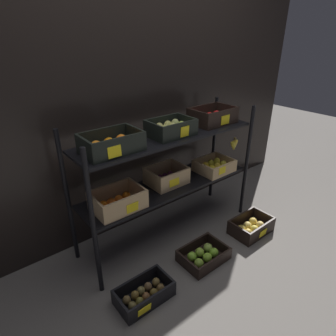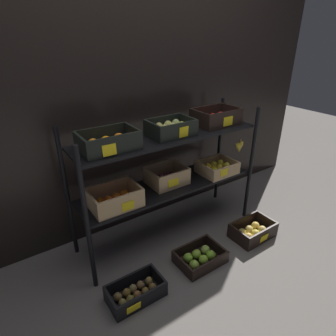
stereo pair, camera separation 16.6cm
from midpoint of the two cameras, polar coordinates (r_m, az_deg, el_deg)
ground_plane at (r=2.60m, az=1.88°, el=-12.54°), size 10.00×10.00×0.00m
storefront_wall at (r=2.43m, az=-3.48°, el=13.36°), size 3.89×0.12×2.18m
display_rack at (r=2.22m, az=2.27°, el=1.82°), size 1.61×0.44×1.05m
crate_ground_kiwi at (r=2.07m, az=-3.93°, el=-23.45°), size 0.37×0.22×0.12m
crate_ground_apple_green at (r=2.32m, az=8.47°, el=-17.19°), size 0.36×0.26×0.10m
crate_ground_apple_gold at (r=2.65m, az=18.18°, el=-11.88°), size 0.37×0.25×0.13m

